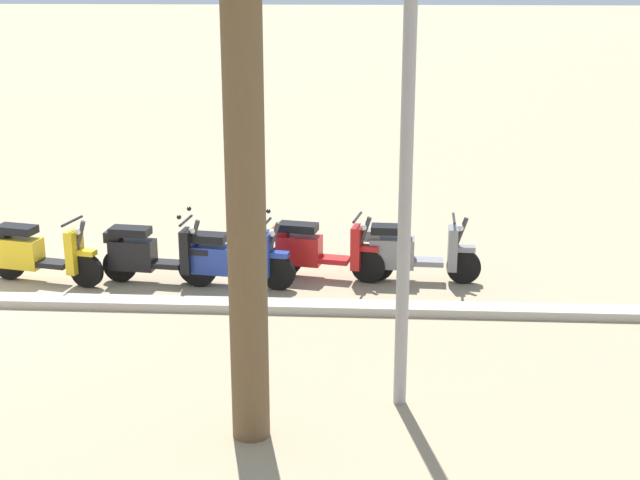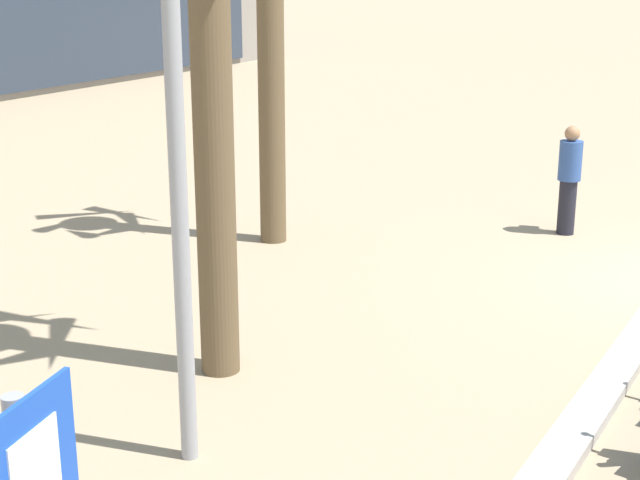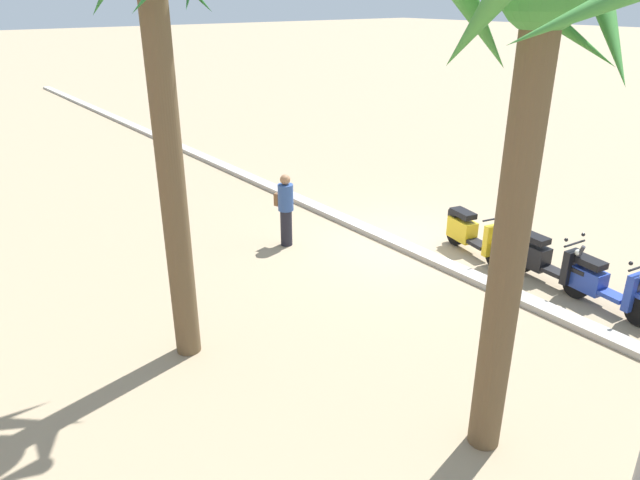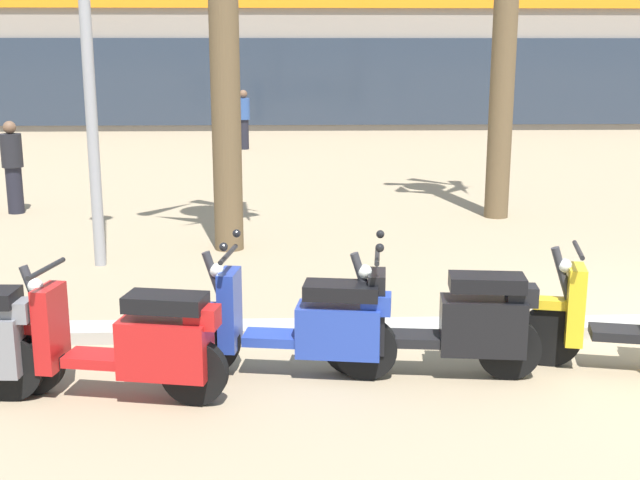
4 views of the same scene
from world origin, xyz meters
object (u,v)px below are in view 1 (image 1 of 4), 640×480
scooter_grey_gap_after_mid (410,252)px  scooter_yellow_lead_nearest (37,253)px  scooter_blue_far_back (227,258)px  scooter_red_mid_front (317,250)px  palm_tree_near_sign (241,24)px  street_lamp (409,69)px  scooter_black_tail_end (150,254)px

scooter_grey_gap_after_mid → scooter_yellow_lead_nearest: 5.69m
scooter_blue_far_back → scooter_red_mid_front: bearing=-162.0°
scooter_red_mid_front → palm_tree_near_sign: (0.38, 4.89, 3.69)m
scooter_blue_far_back → scooter_yellow_lead_nearest: 2.92m
scooter_red_mid_front → street_lamp: (-1.17, 4.09, 3.21)m
palm_tree_near_sign → scooter_red_mid_front: bearing=-94.5°
scooter_yellow_lead_nearest → scooter_black_tail_end: bearing=-178.4°
scooter_black_tail_end → street_lamp: 6.13m
scooter_yellow_lead_nearest → palm_tree_near_sign: palm_tree_near_sign is taller
palm_tree_near_sign → street_lamp: bearing=-152.7°
scooter_blue_far_back → palm_tree_near_sign: (-0.95, 4.46, 3.70)m
palm_tree_near_sign → scooter_blue_far_back: bearing=-78.0°
scooter_grey_gap_after_mid → palm_tree_near_sign: palm_tree_near_sign is taller
scooter_red_mid_front → street_lamp: street_lamp is taller
palm_tree_near_sign → street_lamp: 1.81m
scooter_black_tail_end → scooter_blue_far_back: bearing=177.6°
scooter_black_tail_end → scooter_yellow_lead_nearest: scooter_black_tail_end is taller
scooter_red_mid_front → scooter_black_tail_end: (2.52, 0.38, 0.01)m
scooter_grey_gap_after_mid → street_lamp: street_lamp is taller
palm_tree_near_sign → scooter_grey_gap_after_mid: bearing=-110.6°
scooter_grey_gap_after_mid → scooter_black_tail_end: scooter_black_tail_end is taller
scooter_grey_gap_after_mid → street_lamp: bearing=86.3°
scooter_yellow_lead_nearest → street_lamp: (-5.42, 3.66, 3.21)m
scooter_blue_far_back → scooter_black_tail_end: size_ratio=1.02×
street_lamp → scooter_black_tail_end: bearing=-45.1°
scooter_blue_far_back → street_lamp: size_ratio=0.31×
scooter_yellow_lead_nearest → scooter_grey_gap_after_mid: bearing=-176.3°
palm_tree_near_sign → street_lamp: size_ratio=0.96×
scooter_red_mid_front → scooter_blue_far_back: size_ratio=1.00×
scooter_red_mid_front → scooter_blue_far_back: (1.33, 0.43, -0.02)m
scooter_yellow_lead_nearest → scooter_blue_far_back: bearing=179.9°
street_lamp → scooter_red_mid_front: bearing=-74.0°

